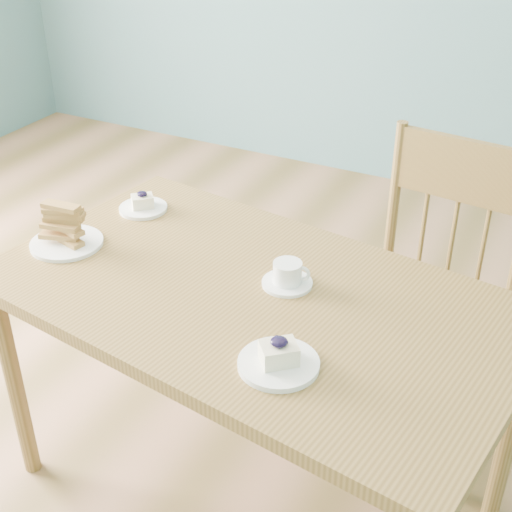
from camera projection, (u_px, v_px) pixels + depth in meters
room at (88, 43)px, 1.59m from camera, size 5.01×5.01×2.71m
dining_table at (252, 315)px, 1.87m from camera, size 1.48×0.98×0.74m
dining_chair at (428, 300)px, 2.20m from camera, size 0.50×0.49×1.00m
cheesecake_plate_near at (279, 359)px, 1.57m from camera, size 0.18×0.18×0.08m
cheesecake_plate_far at (143, 205)px, 2.22m from camera, size 0.15×0.15×0.06m
coffee_cup at (288, 275)px, 1.84m from camera, size 0.13×0.13×0.07m
biscotti_plate at (65, 232)px, 2.02m from camera, size 0.21×0.21×0.12m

